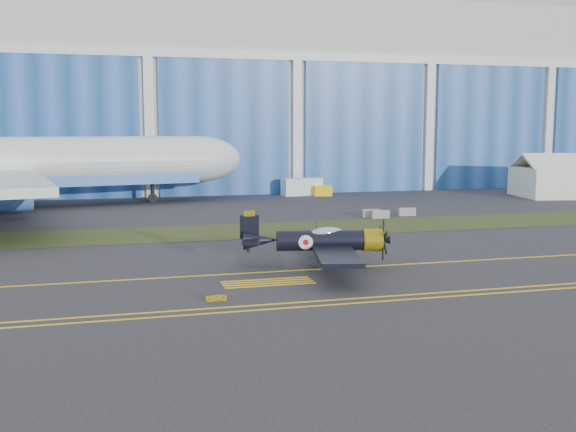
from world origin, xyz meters
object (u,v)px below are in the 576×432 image
object	(u,v)px
tug	(323,191)
tent	(566,175)
warbird	(321,240)
shipping_container	(302,187)

from	to	relation	value
tug	tent	bearing A→B (deg)	-7.78
warbird	tug	xyz separation A→B (m)	(16.22, 49.85, -1.35)
warbird	shipping_container	xyz separation A→B (m)	(13.38, 51.32, -0.82)
warbird	tent	world-z (taller)	tent
tent	tug	distance (m)	35.59
shipping_container	tug	xyz separation A→B (m)	(2.84, -1.47, -0.52)
shipping_container	tug	world-z (taller)	shipping_container
tug	warbird	bearing A→B (deg)	-98.94
shipping_container	warbird	bearing A→B (deg)	-110.71
warbird	shipping_container	world-z (taller)	warbird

